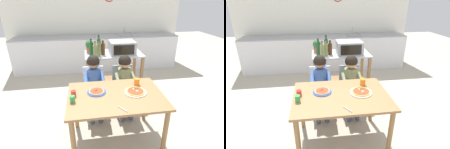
% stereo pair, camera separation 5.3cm
% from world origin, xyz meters
% --- Properties ---
extents(ground_plane, '(12.62, 12.62, 0.00)m').
position_xyz_m(ground_plane, '(0.00, 1.26, 0.00)').
color(ground_plane, '#B7AD99').
extents(back_wall_tiled, '(4.82, 0.14, 2.70)m').
position_xyz_m(back_wall_tiled, '(0.00, 3.22, 1.35)').
color(back_wall_tiled, white).
rests_on(back_wall_tiled, ground).
extents(kitchen_counter, '(4.34, 0.60, 1.11)m').
position_xyz_m(kitchen_counter, '(0.00, 2.81, 0.46)').
color(kitchen_counter, silver).
rests_on(kitchen_counter, ground).
extents(kitchen_island_cart, '(1.07, 0.58, 0.91)m').
position_xyz_m(kitchen_island_cart, '(0.18, 1.24, 0.61)').
color(kitchen_island_cart, '#B7BABF').
rests_on(kitchen_island_cart, ground).
extents(toaster_oven, '(0.46, 0.39, 0.23)m').
position_xyz_m(toaster_oven, '(0.33, 1.21, 1.02)').
color(toaster_oven, '#999BA0').
rests_on(toaster_oven, kitchen_island_cart).
extents(bottle_slim_sauce, '(0.07, 0.07, 0.28)m').
position_xyz_m(bottle_slim_sauce, '(-0.18, 1.02, 1.03)').
color(bottle_slim_sauce, olive).
rests_on(bottle_slim_sauce, kitchen_island_cart).
extents(bottle_squat_spirits, '(0.07, 0.07, 0.30)m').
position_xyz_m(bottle_squat_spirits, '(-0.24, 1.15, 1.04)').
color(bottle_squat_spirits, '#1E4723').
rests_on(bottle_squat_spirits, kitchen_island_cart).
extents(bottle_tall_green_wine, '(0.07, 0.07, 0.32)m').
position_xyz_m(bottle_tall_green_wine, '(-0.08, 1.35, 1.04)').
color(bottle_tall_green_wine, '#1E4723').
rests_on(bottle_tall_green_wine, kitchen_island_cart).
extents(bottle_brown_beer, '(0.07, 0.07, 0.28)m').
position_xyz_m(bottle_brown_beer, '(-0.11, 1.11, 1.02)').
color(bottle_brown_beer, olive).
rests_on(bottle_brown_beer, kitchen_island_cart).
extents(bottle_dark_olive_oil, '(0.07, 0.07, 0.26)m').
position_xyz_m(bottle_dark_olive_oil, '(-0.03, 1.17, 1.02)').
color(bottle_dark_olive_oil, '#4C2D14').
rests_on(bottle_dark_olive_oil, kitchen_island_cart).
extents(potted_herb_plant, '(0.15, 0.15, 0.23)m').
position_xyz_m(potted_herb_plant, '(-0.26, 1.35, 1.03)').
color(potted_herb_plant, '#9E5B3D').
rests_on(potted_herb_plant, kitchen_island_cart).
extents(dining_table, '(1.21, 0.85, 0.74)m').
position_xyz_m(dining_table, '(0.00, 0.00, 0.63)').
color(dining_table, olive).
rests_on(dining_table, ground).
extents(dining_chair_left, '(0.36, 0.36, 0.81)m').
position_xyz_m(dining_chair_left, '(-0.23, 0.73, 0.48)').
color(dining_chair_left, silver).
rests_on(dining_chair_left, ground).
extents(dining_chair_right, '(0.36, 0.36, 0.81)m').
position_xyz_m(dining_chair_right, '(0.26, 0.72, 0.48)').
color(dining_chair_right, gray).
rests_on(dining_chair_right, ground).
extents(child_in_blue_striped_shirt, '(0.32, 0.42, 1.05)m').
position_xyz_m(child_in_blue_striped_shirt, '(-0.23, 0.62, 0.69)').
color(child_in_blue_striped_shirt, '#424C6B').
rests_on(child_in_blue_striped_shirt, ground).
extents(child_in_olive_shirt, '(0.32, 0.42, 1.03)m').
position_xyz_m(child_in_olive_shirt, '(0.26, 0.61, 0.68)').
color(child_in_olive_shirt, '#424C6B').
rests_on(child_in_olive_shirt, ground).
extents(pizza_plate_blue_rimmed, '(0.25, 0.25, 0.03)m').
position_xyz_m(pizza_plate_blue_rimmed, '(-0.23, 0.10, 0.75)').
color(pizza_plate_blue_rimmed, '#3356B7').
rests_on(pizza_plate_blue_rimmed, dining_table).
extents(pizza_plate_cream, '(0.29, 0.29, 0.03)m').
position_xyz_m(pizza_plate_cream, '(0.26, 0.02, 0.75)').
color(pizza_plate_cream, beige).
rests_on(pizza_plate_cream, dining_table).
extents(drinking_cup_red, '(0.06, 0.06, 0.08)m').
position_xyz_m(drinking_cup_red, '(-0.53, 0.05, 0.78)').
color(drinking_cup_red, red).
rests_on(drinking_cup_red, dining_table).
extents(drinking_cup_orange, '(0.08, 0.08, 0.09)m').
position_xyz_m(drinking_cup_orange, '(0.34, 0.23, 0.79)').
color(drinking_cup_orange, orange).
rests_on(drinking_cup_orange, dining_table).
extents(drinking_cup_green, '(0.06, 0.06, 0.08)m').
position_xyz_m(drinking_cup_green, '(-0.53, -0.09, 0.78)').
color(drinking_cup_green, green).
rests_on(drinking_cup_green, dining_table).
extents(serving_spoon, '(0.09, 0.12, 0.01)m').
position_xyz_m(serving_spoon, '(0.02, -0.33, 0.75)').
color(serving_spoon, '#B7BABF').
rests_on(serving_spoon, dining_table).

